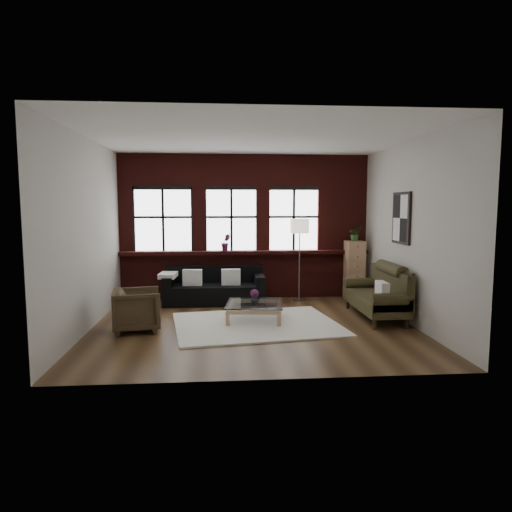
{
  "coord_description": "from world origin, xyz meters",
  "views": [
    {
      "loc": [
        -0.57,
        -7.73,
        2.07
      ],
      "look_at": [
        0.1,
        0.6,
        1.15
      ],
      "focal_mm": 32.0,
      "sensor_mm": 36.0,
      "label": 1
    }
  ],
  "objects": [
    {
      "name": "floor_lamp",
      "position": [
        1.15,
        1.97,
        0.97
      ],
      "size": [
        0.4,
        0.4,
        1.94
      ],
      "primitive_type": null,
      "color": "#A5A5A8",
      "rests_on": "floor"
    },
    {
      "name": "window_right",
      "position": [
        1.1,
        2.45,
        1.75
      ],
      "size": [
        1.38,
        0.1,
        1.5
      ],
      "primitive_type": null,
      "color": "black",
      "rests_on": "brick_backwall"
    },
    {
      "name": "sill_ledge",
      "position": [
        0.0,
        2.35,
        1.04
      ],
      "size": [
        5.5,
        0.3,
        0.08
      ],
      "primitive_type": "cube",
      "color": "#491311",
      "rests_on": "brick_backwall"
    },
    {
      "name": "vintage_settee",
      "position": [
        2.3,
        0.37,
        0.49
      ],
      "size": [
        0.82,
        1.85,
        0.99
      ],
      "primitive_type": null,
      "color": "#2F2B16",
      "rests_on": "floor"
    },
    {
      "name": "shag_rug",
      "position": [
        0.06,
        0.03,
        0.01
      ],
      "size": [
        3.06,
        2.55,
        0.03
      ],
      "primitive_type": "cube",
      "rotation": [
        0.0,
        0.0,
        0.14
      ],
      "color": "white",
      "rests_on": "floor"
    },
    {
      "name": "wall_right",
      "position": [
        2.75,
        0.0,
        1.6
      ],
      "size": [
        0.0,
        5.0,
        5.0
      ],
      "primitive_type": "plane",
      "rotation": [
        1.57,
        0.0,
        -1.57
      ],
      "color": "beige",
      "rests_on": "ground"
    },
    {
      "name": "floor",
      "position": [
        0.0,
        0.0,
        0.0
      ],
      "size": [
        5.5,
        5.5,
        0.0
      ],
      "primitive_type": "plane",
      "color": "#422C18",
      "rests_on": "ground"
    },
    {
      "name": "pillow_a",
      "position": [
        -1.14,
        1.8,
        0.57
      ],
      "size": [
        0.41,
        0.17,
        0.34
      ],
      "primitive_type": "cube",
      "rotation": [
        0.0,
        0.0,
        -0.08
      ],
      "color": "white",
      "rests_on": "dark_sofa"
    },
    {
      "name": "potted_plant_top",
      "position": [
        2.42,
        2.11,
        1.47
      ],
      "size": [
        0.32,
        0.28,
        0.34
      ],
      "primitive_type": "imported",
      "rotation": [
        0.0,
        0.0,
        -0.05
      ],
      "color": "#2D5923",
      "rests_on": "drawer_chest"
    },
    {
      "name": "wall_front",
      "position": [
        0.0,
        -2.5,
        1.6
      ],
      "size": [
        5.5,
        0.0,
        5.5
      ],
      "primitive_type": "plane",
      "rotation": [
        -1.57,
        0.0,
        0.0
      ],
      "color": "beige",
      "rests_on": "ground"
    },
    {
      "name": "ceiling",
      "position": [
        0.0,
        0.0,
        3.2
      ],
      "size": [
        5.5,
        5.5,
        0.0
      ],
      "primitive_type": "plane",
      "rotation": [
        3.14,
        0.0,
        0.0
      ],
      "color": "white",
      "rests_on": "ground"
    },
    {
      "name": "vase",
      "position": [
        0.05,
        0.31,
        0.4
      ],
      "size": [
        0.14,
        0.14,
        0.15
      ],
      "primitive_type": "imported",
      "rotation": [
        0.0,
        0.0,
        -0.04
      ],
      "color": "#B2B2B2",
      "rests_on": "coffee_table"
    },
    {
      "name": "flowers",
      "position": [
        0.05,
        0.31,
        0.5
      ],
      "size": [
        0.16,
        0.16,
        0.16
      ],
      "primitive_type": "sphere",
      "color": "#561D4B",
      "rests_on": "vase"
    },
    {
      "name": "wall_back",
      "position": [
        0.0,
        2.5,
        1.6
      ],
      "size": [
        5.5,
        0.0,
        5.5
      ],
      "primitive_type": "plane",
      "rotation": [
        1.57,
        0.0,
        0.0
      ],
      "color": "beige",
      "rests_on": "ground"
    },
    {
      "name": "pillow_b",
      "position": [
        -0.34,
        1.8,
        0.57
      ],
      "size": [
        0.4,
        0.14,
        0.34
      ],
      "primitive_type": "cube",
      "rotation": [
        0.0,
        0.0,
        0.01
      ],
      "color": "white",
      "rests_on": "dark_sofa"
    },
    {
      "name": "sill_plant",
      "position": [
        -0.43,
        2.32,
        1.27
      ],
      "size": [
        0.24,
        0.21,
        0.38
      ],
      "primitive_type": "imported",
      "rotation": [
        0.0,
        0.0,
        0.21
      ],
      "color": "#561D4B",
      "rests_on": "sill_ledge"
    },
    {
      "name": "pillow_settee",
      "position": [
        2.22,
        -0.19,
        0.6
      ],
      "size": [
        0.15,
        0.38,
        0.34
      ],
      "primitive_type": "cube",
      "rotation": [
        0.0,
        0.0,
        -0.03
      ],
      "color": "white",
      "rests_on": "vintage_settee"
    },
    {
      "name": "dark_sofa",
      "position": [
        -0.69,
        1.9,
        0.38
      ],
      "size": [
        2.12,
        0.86,
        0.77
      ],
      "primitive_type": null,
      "color": "black",
      "rests_on": "floor"
    },
    {
      "name": "coffee_table",
      "position": [
        0.05,
        0.31,
        0.16
      ],
      "size": [
        1.12,
        1.12,
        0.34
      ],
      "primitive_type": null,
      "rotation": [
        0.0,
        0.0,
        -0.12
      ],
      "color": "tan",
      "rests_on": "shag_rug"
    },
    {
      "name": "drawer_chest",
      "position": [
        2.42,
        2.11,
        0.65
      ],
      "size": [
        0.4,
        0.4,
        1.3
      ],
      "primitive_type": "cube",
      "color": "tan",
      "rests_on": "floor"
    },
    {
      "name": "wall_poster",
      "position": [
        2.72,
        0.3,
        1.85
      ],
      "size": [
        0.05,
        0.74,
        0.94
      ],
      "primitive_type": null,
      "color": "black",
      "rests_on": "wall_right"
    },
    {
      "name": "window_mid",
      "position": [
        -0.3,
        2.45,
        1.75
      ],
      "size": [
        1.38,
        0.1,
        1.5
      ],
      "primitive_type": null,
      "color": "black",
      "rests_on": "brick_backwall"
    },
    {
      "name": "wall_left",
      "position": [
        -2.75,
        0.0,
        1.6
      ],
      "size": [
        0.0,
        5.0,
        5.0
      ],
      "primitive_type": "plane",
      "rotation": [
        1.57,
        0.0,
        1.57
      ],
      "color": "beige",
      "rests_on": "ground"
    },
    {
      "name": "armchair",
      "position": [
        -1.95,
        -0.15,
        0.35
      ],
      "size": [
        0.89,
        0.87,
        0.7
      ],
      "primitive_type": "imported",
      "rotation": [
        0.0,
        0.0,
        1.75
      ],
      "color": "#3B2E1D",
      "rests_on": "floor"
    },
    {
      "name": "brick_backwall",
      "position": [
        0.0,
        2.44,
        1.6
      ],
      "size": [
        5.5,
        0.12,
        3.2
      ],
      "primitive_type": null,
      "color": "#491311",
      "rests_on": "floor"
    },
    {
      "name": "window_left",
      "position": [
        -1.8,
        2.45,
        1.75
      ],
      "size": [
        1.38,
        0.1,
        1.5
      ],
      "primitive_type": null,
      "color": "black",
      "rests_on": "brick_backwall"
    }
  ]
}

